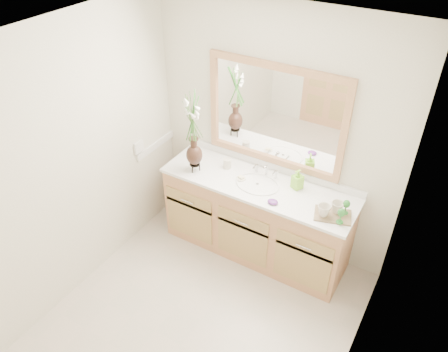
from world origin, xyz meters
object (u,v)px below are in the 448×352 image
Objects in this scene: tray at (333,215)px; soap_bottle at (298,180)px; flower_vase at (193,124)px; tumbler at (227,163)px.

soap_bottle is at bearing 136.33° from tray.
flower_vase is 1.45m from tray.
flower_vase is 4.29× the size of soap_bottle.
soap_bottle reaches higher than tumbler.
soap_bottle is at bearing 3.63° from tumbler.
flower_vase is at bearing 164.72° from tray.
tray is at bearing -8.37° from tumbler.
tray is at bearing -2.13° from soap_bottle.
tumbler is at bearing 39.81° from flower_vase.
flower_vase reaches higher than tumbler.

